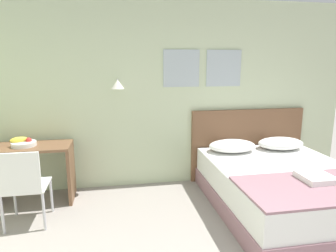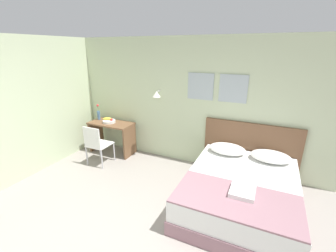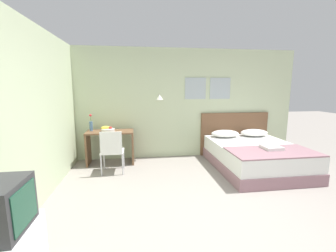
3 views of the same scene
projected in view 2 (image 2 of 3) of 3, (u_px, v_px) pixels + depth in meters
The scene contains 11 objects.
wall_back at pixel (184, 103), 4.72m from camera, with size 5.83×0.31×2.65m.
bed at pixel (240, 192), 3.54m from camera, with size 1.66×2.08×0.54m.
headboard at pixel (249, 150), 4.37m from camera, with size 1.78×0.06×1.09m.
pillow_left at pixel (227, 149), 4.23m from camera, with size 0.67×0.46×0.17m.
pillow_right at pixel (271, 156), 3.93m from camera, with size 0.67×0.46×0.17m.
throw_blanket at pixel (236, 199), 2.93m from camera, with size 1.61×0.83×0.02m.
folded_towel_near_foot at pixel (242, 192), 3.02m from camera, with size 0.32×0.34×0.06m.
desk at pixel (112, 132), 5.36m from camera, with size 1.04×0.52×0.75m.
desk_chair at pixel (96, 143), 4.76m from camera, with size 0.45×0.45×0.89m.
fruit_bowl at pixel (109, 121), 5.28m from camera, with size 0.32×0.30×0.12m.
flower_vase at pixel (99, 114), 5.46m from camera, with size 0.07×0.07×0.38m.
Camera 2 is at (1.63, -1.38, 2.42)m, focal length 24.00 mm.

